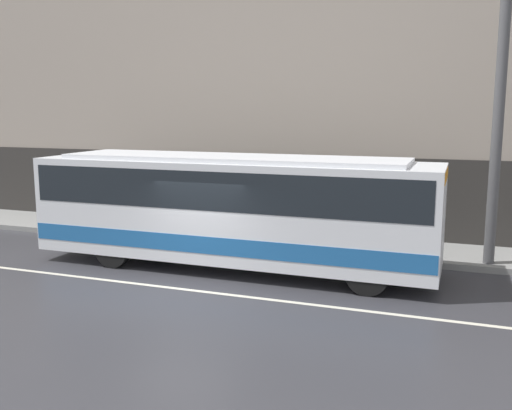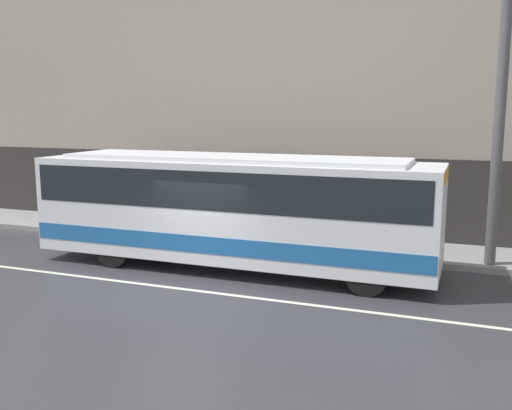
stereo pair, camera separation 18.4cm
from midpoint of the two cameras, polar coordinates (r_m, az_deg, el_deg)
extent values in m
plane|color=#333338|center=(14.11, -7.01, -8.34)|extent=(60.00, 60.00, 0.00)
cube|color=gray|center=(18.79, 0.58, -3.48)|extent=(60.00, 2.65, 0.18)
cube|color=gray|center=(19.79, 2.14, 14.94)|extent=(60.00, 0.30, 12.37)
cube|color=#2D2B28|center=(19.75, 1.90, 1.03)|extent=(60.00, 0.06, 2.80)
cube|color=beige|center=(14.11, -7.01, -8.33)|extent=(54.00, 0.14, 0.01)
cube|color=silver|center=(15.53, -2.08, -0.33)|extent=(11.00, 2.57, 2.62)
cube|color=#1E5999|center=(15.67, -2.06, -3.06)|extent=(10.94, 2.59, 0.45)
cube|color=black|center=(15.43, -2.10, 1.99)|extent=(10.67, 2.59, 1.00)
cube|color=orange|center=(14.18, 18.64, 2.82)|extent=(0.12, 1.93, 0.28)
cube|color=silver|center=(15.35, -2.11, 4.72)|extent=(9.35, 2.18, 0.12)
cylinder|color=black|center=(13.67, 11.39, -6.83)|extent=(1.02, 0.28, 1.02)
cylinder|color=black|center=(15.82, 12.75, -4.64)|extent=(1.02, 0.28, 1.02)
cylinder|color=black|center=(16.27, -13.76, -4.28)|extent=(1.02, 0.28, 1.02)
cylinder|color=black|center=(18.11, -9.74, -2.75)|extent=(1.02, 0.28, 1.02)
cylinder|color=#4C4C4F|center=(16.31, 23.51, 8.63)|extent=(0.28, 0.28, 8.20)
camera|label=1|loc=(0.09, -89.65, 0.06)|focal=40.00mm
camera|label=2|loc=(0.09, 90.35, -0.06)|focal=40.00mm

